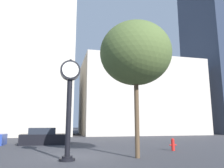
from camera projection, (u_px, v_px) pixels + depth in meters
The scene contains 8 objects.
ground_plane at pixel (75, 157), 11.36m from camera, with size 200.00×200.00×0.00m, color #38383D.
building_tall_tower at pixel (32, 27), 36.09m from camera, with size 13.76×12.00×34.91m.
building_storefront_row at pixel (139, 98), 38.33m from camera, with size 19.85×12.00×12.29m.
building_glass_modern at pixel (219, 46), 44.42m from camera, with size 10.42×12.00×34.73m.
street_clock at pixel (69, 94), 10.75m from camera, with size 0.98×0.75×4.94m.
car_black at pixel (44, 137), 18.52m from camera, with size 3.95×2.09×1.39m.
fire_hydrant_near at pixel (173, 144), 14.13m from camera, with size 0.49×0.21×0.78m.
bare_tree at pixel (136, 54), 12.00m from camera, with size 3.92×3.92×7.29m.
Camera 1 is at (-0.93, -11.98, 1.69)m, focal length 35.00 mm.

